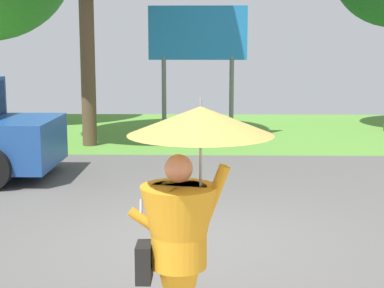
% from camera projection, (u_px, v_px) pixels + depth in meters
% --- Properties ---
extents(ground_plane, '(40.00, 22.00, 0.20)m').
position_uv_depth(ground_plane, '(195.00, 189.00, 10.80)').
color(ground_plane, '#565451').
extents(monk_pedestrian, '(1.14, 1.12, 2.13)m').
position_uv_depth(monk_pedestrian, '(185.00, 223.00, 4.69)').
color(monk_pedestrian, orange).
rests_on(monk_pedestrian, ground_plane).
extents(roadside_billboard, '(2.60, 0.12, 3.50)m').
position_uv_depth(roadside_billboard, '(198.00, 43.00, 15.82)').
color(roadside_billboard, slate).
rests_on(roadside_billboard, ground_plane).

